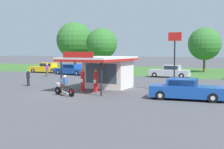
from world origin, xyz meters
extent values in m
plane|color=#4C4C51|center=(0.00, 0.00, 0.00)|extent=(300.00, 300.00, 0.00)
cube|color=#3D6B2D|center=(0.00, 30.00, 0.00)|extent=(120.00, 24.00, 0.01)
cube|color=silver|center=(1.27, 5.20, 1.38)|extent=(3.85, 3.02, 2.75)
cube|color=#384C56|center=(1.27, 3.71, 1.43)|extent=(3.08, 0.05, 1.76)
cube|color=silver|center=(1.27, 3.42, 2.83)|extent=(4.55, 7.07, 0.16)
cube|color=red|center=(1.27, 3.42, 2.65)|extent=(4.55, 7.07, 0.18)
cube|color=red|center=(1.27, -0.08, 3.13)|extent=(2.69, 0.08, 0.44)
cylinder|color=black|center=(3.09, 0.29, 1.38)|extent=(0.12, 0.12, 2.75)
cylinder|color=black|center=(-0.56, 0.29, 1.38)|extent=(0.12, 0.12, 2.75)
cube|color=slate|center=(0.64, 1.63, 0.05)|extent=(0.44, 0.44, 0.10)
cylinder|color=red|center=(0.64, 1.63, 0.90)|extent=(0.34, 0.34, 1.60)
cube|color=white|center=(0.64, 1.45, 0.98)|extent=(0.22, 0.02, 0.28)
sphere|color=orange|center=(0.64, 1.63, 1.84)|extent=(0.26, 0.26, 0.26)
cube|color=slate|center=(1.89, 1.63, 0.05)|extent=(0.44, 0.44, 0.10)
cylinder|color=red|center=(1.89, 1.63, 0.87)|extent=(0.34, 0.34, 1.54)
cube|color=white|center=(1.89, 1.45, 0.95)|extent=(0.22, 0.02, 0.28)
sphere|color=orange|center=(1.89, 1.63, 1.78)|extent=(0.26, 0.26, 0.26)
cylinder|color=black|center=(-0.32, -0.51, 0.32)|extent=(0.64, 0.29, 0.64)
cylinder|color=silver|center=(-0.32, -0.51, 0.32)|extent=(0.19, 0.16, 0.16)
cylinder|color=black|center=(1.25, -1.00, 0.32)|extent=(0.64, 0.29, 0.64)
cylinder|color=silver|center=(1.25, -1.00, 0.32)|extent=(0.19, 0.16, 0.16)
ellipsoid|color=#B21414|center=(0.37, -0.73, 0.78)|extent=(0.61, 0.40, 0.24)
cube|color=#59595E|center=(0.42, -0.74, 0.42)|extent=(0.49, 0.36, 0.36)
cube|color=black|center=(0.70, -0.83, 0.72)|extent=(0.54, 0.39, 0.10)
cylinder|color=silver|center=(-0.22, -0.54, 0.60)|extent=(0.37, 0.18, 0.71)
cylinder|color=silver|center=(-0.11, -0.58, 0.98)|extent=(0.24, 0.68, 0.04)
sphere|color=silver|center=(-0.20, -0.55, 0.82)|extent=(0.16, 0.16, 0.16)
cube|color=#B21414|center=(1.20, -0.99, 0.44)|extent=(0.47, 0.30, 0.12)
cylinder|color=silver|center=(0.76, -1.00, 0.28)|extent=(0.70, 0.29, 0.18)
cube|color=brown|center=(0.64, -0.81, 0.78)|extent=(0.48, 0.44, 0.14)
cylinder|color=brown|center=(0.40, -0.90, 0.38)|extent=(0.18, 0.26, 0.56)
cylinder|color=brown|center=(0.49, -0.60, 0.38)|extent=(0.18, 0.26, 0.56)
cylinder|color=#2D4C8C|center=(0.60, -0.80, 1.09)|extent=(0.49, 0.43, 0.60)
sphere|color=beige|center=(0.54, -0.78, 1.47)|extent=(0.22, 0.22, 0.22)
cylinder|color=#2D4C8C|center=(0.31, -0.92, 1.18)|extent=(0.54, 0.25, 0.31)
cylinder|color=#2D4C8C|center=(0.43, -0.54, 1.18)|extent=(0.54, 0.25, 0.31)
cube|color=#19479E|center=(9.32, 1.48, 0.57)|extent=(5.27, 2.47, 0.79)
cube|color=#19479E|center=(8.99, 1.44, 1.22)|extent=(2.19, 1.92, 0.50)
cube|color=#283847|center=(9.97, 1.55, 1.22)|extent=(0.20, 1.51, 0.40)
cube|color=#283847|center=(8.90, 2.28, 1.22)|extent=(1.71, 0.21, 0.38)
cube|color=#283847|center=(9.07, 0.61, 1.22)|extent=(1.71, 0.21, 0.38)
cube|color=silver|center=(6.75, 1.20, 0.30)|extent=(0.31, 1.85, 0.18)
cylinder|color=black|center=(10.94, 2.57, 0.33)|extent=(0.68, 0.27, 0.66)
cylinder|color=silver|center=(10.94, 2.57, 0.33)|extent=(0.32, 0.25, 0.30)
cylinder|color=black|center=(11.14, 0.75, 0.33)|extent=(0.68, 0.27, 0.66)
cylinder|color=silver|center=(11.14, 0.75, 0.33)|extent=(0.32, 0.25, 0.30)
cylinder|color=black|center=(7.50, 2.20, 0.33)|extent=(0.68, 0.27, 0.66)
cylinder|color=silver|center=(7.50, 2.20, 0.33)|extent=(0.32, 0.25, 0.30)
cylinder|color=black|center=(7.69, 0.39, 0.33)|extent=(0.68, 0.27, 0.66)
cylinder|color=silver|center=(7.69, 0.39, 0.33)|extent=(0.32, 0.25, 0.30)
cube|color=gold|center=(-16.26, 18.37, 0.56)|extent=(5.47, 2.03, 0.77)
cube|color=gold|center=(-15.86, 18.39, 1.25)|extent=(2.44, 1.70, 0.61)
cube|color=#283847|center=(-17.03, 18.34, 1.25)|extent=(0.10, 1.42, 0.49)
cube|color=#283847|center=(-15.83, 17.60, 1.25)|extent=(2.03, 0.11, 0.46)
cube|color=#283847|center=(-15.89, 19.17, 1.25)|extent=(2.03, 0.11, 0.46)
cube|color=silver|center=(-18.99, 18.27, 0.30)|extent=(0.19, 1.74, 0.18)
cube|color=silver|center=(-13.54, 18.48, 0.30)|extent=(0.19, 1.74, 0.18)
sphere|color=white|center=(-18.98, 17.68, 0.60)|extent=(0.18, 0.18, 0.18)
sphere|color=white|center=(-19.03, 18.85, 0.60)|extent=(0.18, 0.18, 0.18)
cylinder|color=black|center=(-18.07, 17.45, 0.33)|extent=(0.67, 0.23, 0.66)
cylinder|color=silver|center=(-18.07, 17.45, 0.33)|extent=(0.31, 0.23, 0.30)
cylinder|color=black|center=(-18.13, 19.15, 0.33)|extent=(0.67, 0.23, 0.66)
cylinder|color=silver|center=(-18.13, 19.15, 0.33)|extent=(0.31, 0.23, 0.30)
cylinder|color=black|center=(-14.40, 17.59, 0.33)|extent=(0.67, 0.23, 0.66)
cylinder|color=silver|center=(-14.40, 17.59, 0.33)|extent=(0.31, 0.23, 0.30)
cylinder|color=black|center=(-14.46, 19.29, 0.33)|extent=(0.67, 0.23, 0.66)
cylinder|color=silver|center=(-14.46, 19.29, 0.33)|extent=(0.31, 0.23, 0.30)
cube|color=#B7B7BC|center=(3.55, 18.46, 0.58)|extent=(5.17, 2.12, 0.80)
cube|color=#B7B7BC|center=(3.89, 18.47, 1.29)|extent=(2.12, 1.76, 0.62)
cube|color=#283847|center=(2.88, 18.43, 1.29)|extent=(0.10, 1.49, 0.49)
cube|color=#283847|center=(3.92, 17.65, 1.29)|extent=(1.74, 0.10, 0.47)
cube|color=#283847|center=(3.85, 19.30, 1.29)|extent=(1.74, 0.10, 0.47)
cube|color=silver|center=(0.97, 18.35, 0.30)|extent=(0.20, 1.82, 0.18)
cube|color=silver|center=(6.13, 18.57, 0.30)|extent=(0.20, 1.82, 0.18)
sphere|color=white|center=(0.99, 17.74, 0.62)|extent=(0.18, 0.18, 0.18)
sphere|color=white|center=(0.94, 18.96, 0.62)|extent=(0.18, 0.18, 0.18)
cylinder|color=black|center=(1.86, 17.49, 0.33)|extent=(0.67, 0.23, 0.66)
cylinder|color=silver|center=(1.86, 17.49, 0.33)|extent=(0.31, 0.23, 0.30)
cylinder|color=black|center=(1.78, 19.28, 0.33)|extent=(0.67, 0.23, 0.66)
cylinder|color=silver|center=(1.78, 19.28, 0.33)|extent=(0.31, 0.23, 0.30)
cylinder|color=black|center=(5.32, 17.64, 0.33)|extent=(0.67, 0.23, 0.66)
cylinder|color=silver|center=(5.32, 17.64, 0.33)|extent=(0.31, 0.23, 0.30)
cylinder|color=black|center=(5.24, 19.42, 0.33)|extent=(0.67, 0.23, 0.66)
cylinder|color=silver|center=(5.24, 19.42, 0.33)|extent=(0.31, 0.23, 0.30)
cube|color=#19479E|center=(-10.36, 16.73, 0.55)|extent=(5.63, 2.85, 0.75)
cube|color=#19479E|center=(-10.24, 16.71, 1.22)|extent=(2.66, 2.10, 0.58)
cube|color=#283847|center=(-11.40, 16.91, 1.22)|extent=(0.30, 1.50, 0.46)
cube|color=#283847|center=(-10.38, 15.88, 1.22)|extent=(2.01, 0.39, 0.44)
cube|color=#283847|center=(-10.09, 17.53, 1.22)|extent=(2.01, 0.39, 0.44)
cube|color=silver|center=(-13.03, 17.20, 0.30)|extent=(0.44, 1.84, 0.18)
cube|color=silver|center=(-7.68, 16.25, 0.30)|extent=(0.44, 1.84, 0.18)
sphere|color=white|center=(-13.15, 16.59, 0.59)|extent=(0.18, 0.18, 0.18)
sphere|color=white|center=(-12.93, 17.82, 0.59)|extent=(0.18, 0.18, 0.18)
cylinder|color=black|center=(-12.32, 16.15, 0.33)|extent=(0.68, 0.31, 0.66)
cylinder|color=silver|center=(-12.32, 16.15, 0.33)|extent=(0.33, 0.27, 0.30)
cylinder|color=black|center=(-12.00, 17.94, 0.33)|extent=(0.68, 0.31, 0.66)
cylinder|color=silver|center=(-12.00, 17.94, 0.33)|extent=(0.33, 0.27, 0.30)
cylinder|color=black|center=(-8.72, 15.51, 0.33)|extent=(0.68, 0.31, 0.66)
cylinder|color=silver|center=(-8.72, 15.51, 0.33)|extent=(0.33, 0.27, 0.30)
cylinder|color=black|center=(-8.40, 17.31, 0.33)|extent=(0.68, 0.31, 0.66)
cylinder|color=silver|center=(-8.40, 17.31, 0.33)|extent=(0.33, 0.27, 0.30)
cylinder|color=black|center=(-6.35, 2.96, 0.39)|extent=(0.26, 0.26, 0.78)
cylinder|color=black|center=(-6.35, 2.96, 1.06)|extent=(0.34, 0.34, 0.55)
sphere|color=#9E704C|center=(-6.35, 2.96, 1.44)|extent=(0.21, 0.21, 0.21)
cylinder|color=beige|center=(-6.35, 2.96, 1.52)|extent=(0.34, 0.34, 0.02)
cylinder|color=brown|center=(-11.42, 12.42, 0.45)|extent=(0.26, 0.26, 0.89)
cylinder|color=#8C338C|center=(-11.42, 12.42, 1.21)|extent=(0.34, 0.34, 0.63)
sphere|color=beige|center=(-11.42, 12.42, 1.64)|extent=(0.24, 0.24, 0.24)
cylinder|color=brown|center=(-11.95, 29.16, 1.33)|extent=(0.62, 0.62, 2.66)
sphere|color=#33702D|center=(-11.95, 29.16, 4.79)|extent=(5.68, 5.68, 5.68)
cylinder|color=brown|center=(6.14, 30.23, 1.30)|extent=(0.36, 0.36, 2.60)
sphere|color=#33702D|center=(6.14, 30.23, 4.57)|extent=(5.25, 5.25, 5.25)
sphere|color=#33702D|center=(6.37, 31.18, 4.05)|extent=(2.88, 2.88, 2.88)
cylinder|color=brown|center=(-19.99, 32.56, 1.42)|extent=(0.43, 0.43, 2.85)
sphere|color=#33702D|center=(-19.99, 32.56, 5.62)|extent=(7.41, 7.41, 7.41)
cylinder|color=black|center=(7.52, 4.99, 2.13)|extent=(0.12, 0.12, 4.26)
cube|color=red|center=(7.52, 4.99, 4.61)|extent=(1.10, 0.08, 0.70)
camera|label=1|loc=(13.57, -19.65, 3.41)|focal=47.96mm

